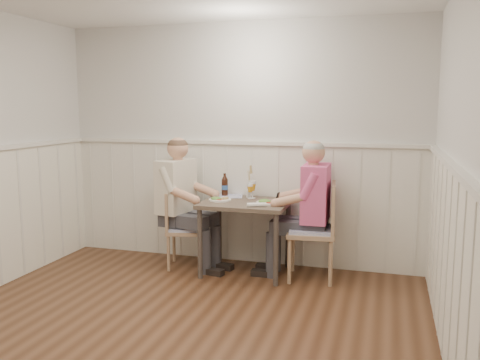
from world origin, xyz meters
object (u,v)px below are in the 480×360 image
(chair_right, at_px, (318,227))
(chair_left, at_px, (181,226))
(grass_vase, at_px, (248,182))
(diner_cream, at_px, (180,212))
(beer_bottle, at_px, (225,186))
(dining_table, at_px, (246,212))
(man_in_pink, at_px, (311,220))

(chair_right, bearing_deg, chair_left, -179.51)
(chair_left, distance_m, grass_vase, 0.85)
(diner_cream, xyz_separation_m, beer_bottle, (0.44, 0.21, 0.27))
(chair_right, distance_m, chair_left, 1.45)
(diner_cream, bearing_deg, grass_vase, 15.90)
(dining_table, distance_m, diner_cream, 0.74)
(chair_right, bearing_deg, dining_table, -178.78)
(man_in_pink, xyz_separation_m, grass_vase, (-0.70, 0.19, 0.32))
(chair_right, distance_m, man_in_pink, 0.10)
(chair_left, relative_size, man_in_pink, 0.58)
(dining_table, height_order, chair_left, chair_left)
(chair_right, distance_m, grass_vase, 0.89)
(dining_table, xyz_separation_m, beer_bottle, (-0.30, 0.24, 0.21))
(chair_right, bearing_deg, beer_bottle, 167.57)
(chair_right, relative_size, man_in_pink, 0.69)
(man_in_pink, xyz_separation_m, beer_bottle, (-0.97, 0.20, 0.27))
(dining_table, bearing_deg, grass_vase, 98.53)
(chair_right, bearing_deg, grass_vase, 164.25)
(beer_bottle, height_order, grass_vase, grass_vase)
(chair_left, bearing_deg, diner_cream, 134.59)
(dining_table, distance_m, beer_bottle, 0.44)
(dining_table, bearing_deg, chair_left, 179.74)
(beer_bottle, distance_m, grass_vase, 0.27)
(beer_bottle, relative_size, grass_vase, 0.68)
(grass_vase, bearing_deg, man_in_pink, -15.19)
(dining_table, relative_size, man_in_pink, 0.62)
(chair_left, bearing_deg, grass_vase, 18.78)
(chair_right, distance_m, beer_bottle, 1.11)
(dining_table, relative_size, diner_cream, 0.62)
(chair_right, relative_size, grass_vase, 2.66)
(man_in_pink, distance_m, diner_cream, 1.40)
(chair_left, relative_size, beer_bottle, 3.33)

